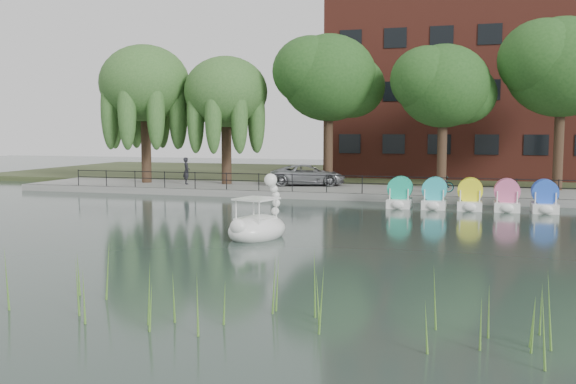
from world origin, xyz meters
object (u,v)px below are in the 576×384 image
at_px(bicycle, 438,183).
at_px(swan_boat, 258,224).
at_px(pedestrian, 186,169).
at_px(minivan, 308,173).

xyz_separation_m(bicycle, swan_boat, (-5.46, -14.89, -0.40)).
relative_size(pedestrian, swan_boat, 0.65).
bearing_deg(minivan, swan_boat, 174.10).
bearing_deg(bicycle, pedestrian, 72.15).
distance_m(minivan, swan_boat, 17.38).
height_order(minivan, pedestrian, pedestrian).
bearing_deg(swan_boat, pedestrian, 138.54).
xyz_separation_m(minivan, pedestrian, (-7.68, -1.40, 0.24)).
distance_m(minivan, bicycle, 8.44).
distance_m(bicycle, pedestrian, 15.84).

